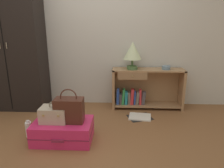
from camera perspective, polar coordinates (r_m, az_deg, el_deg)
ground_plane at (r=2.54m, az=-8.88°, el=-16.93°), size 9.00×9.00×0.00m
back_wall at (r=3.61m, az=-5.08°, el=14.89°), size 6.40×0.10×2.60m
wardrobe at (r=3.73m, az=-25.62°, el=9.74°), size 0.99×0.47×2.12m
bookshelf at (r=3.55m, az=8.54°, el=-1.30°), size 1.16×0.32×0.66m
table_lamp at (r=3.37m, az=5.58°, el=8.72°), size 0.29×0.29×0.44m
bowl at (r=3.49m, az=14.45°, el=4.32°), size 0.13×0.13×0.06m
suitcase_large at (r=2.68m, az=-13.09°, el=-12.27°), size 0.70×0.46×0.25m
train_case at (r=2.62m, az=-15.45°, el=-7.87°), size 0.31×0.23×0.25m
handbag at (r=2.54m, az=-11.51°, el=-6.89°), size 0.34×0.18×0.41m
bottle at (r=2.89m, az=-21.64°, el=-11.30°), size 0.08×0.08×0.22m
open_book_on_floor at (r=3.26m, az=7.56°, el=-8.82°), size 0.42×0.37×0.02m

